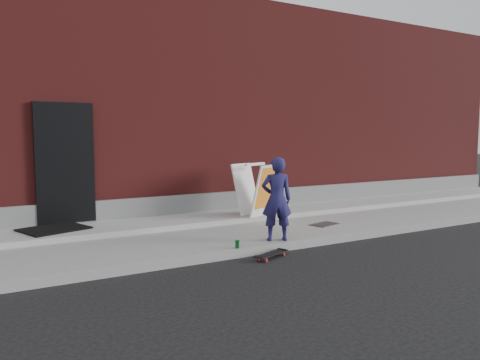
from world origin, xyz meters
TOP-DOWN VIEW (x-y plane):
  - ground at (0.00, 0.00)m, footprint 80.00×80.00m
  - sidewalk at (0.00, 1.50)m, footprint 20.00×3.00m
  - apron at (0.00, 2.40)m, footprint 20.00×1.20m
  - building at (-0.00, 6.99)m, footprint 20.00×8.10m
  - child at (0.30, 0.20)m, footprint 0.60×0.51m
  - skateboard at (-0.10, -0.25)m, footprint 0.71×0.41m
  - pizza_sign at (0.99, 1.98)m, footprint 0.91×0.98m
  - soda_can at (-0.54, 0.05)m, footprint 0.09×0.09m
  - doormat at (-2.90, 2.50)m, footprint 1.26×1.14m
  - utility_plate at (1.91, 0.85)m, footprint 0.63×0.48m

SIDE VIEW (x-z plane):
  - ground at x=0.00m, z-range 0.00..0.00m
  - skateboard at x=-0.10m, z-range 0.02..0.10m
  - sidewalk at x=0.00m, z-range 0.00..0.15m
  - utility_plate at x=1.91m, z-range 0.15..0.17m
  - apron at x=0.00m, z-range 0.15..0.25m
  - soda_can at x=-0.54m, z-range 0.15..0.28m
  - doormat at x=-2.90m, z-range 0.25..0.28m
  - pizza_sign at x=0.99m, z-range 0.25..1.35m
  - child at x=0.30m, z-range 0.15..1.56m
  - building at x=0.00m, z-range 0.00..5.00m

